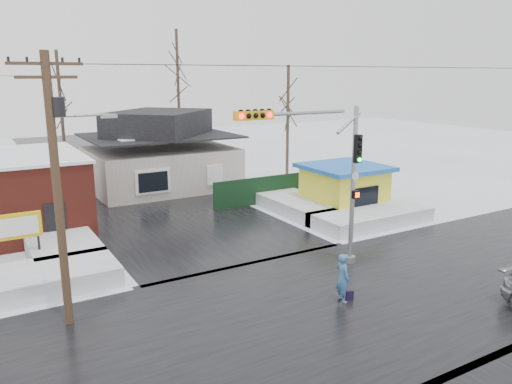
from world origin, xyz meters
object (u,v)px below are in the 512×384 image
utility_pole (58,176)px  marquee_sign (14,228)px  pedestrian (343,278)px  traffic_signal (326,167)px  kiosk (344,188)px

utility_pole → marquee_sign: bearing=100.1°
utility_pole → pedestrian: (9.04, -3.41, -4.18)m
traffic_signal → pedestrian: 4.80m
utility_pole → marquee_sign: utility_pole is taller
traffic_signal → kiosk: size_ratio=1.52×
utility_pole → kiosk: utility_pole is taller
utility_pole → marquee_sign: (-1.07, 5.99, -3.19)m
utility_pole → kiosk: bearing=20.4°
utility_pole → kiosk: (17.43, 6.49, -3.65)m
utility_pole → marquee_sign: 6.87m
traffic_signal → pedestrian: traffic_signal is taller
utility_pole → marquee_sign: size_ratio=3.53×
marquee_sign → pedestrian: marquee_sign is taller
kiosk → pedestrian: 12.99m
pedestrian → marquee_sign: bearing=53.4°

